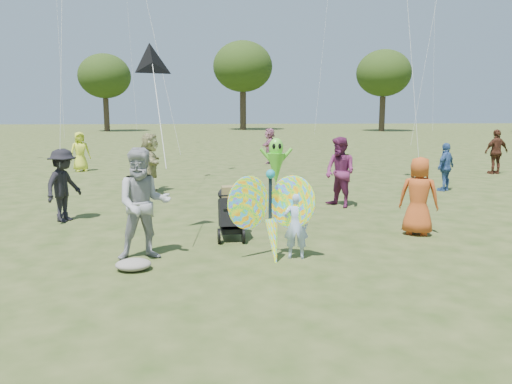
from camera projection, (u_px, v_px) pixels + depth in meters
ground at (275, 276)px, 7.93m from camera, size 160.00×160.00×0.00m
child_girl at (296, 225)px, 8.75m from camera, size 0.47×0.34×1.20m
adult_man at (143, 204)px, 8.66m from camera, size 1.09×0.92×1.97m
grey_bag at (133, 265)px, 8.18m from camera, size 0.59×0.48×0.19m
crowd_a at (419, 196)px, 10.38m from camera, size 0.95×0.82×1.65m
crowd_b at (63, 185)px, 11.62m from camera, size 1.00×1.26×1.71m
crowd_c at (446, 167)px, 15.97m from camera, size 0.95×0.86×1.55m
crowd_d at (150, 163)px, 15.64m from camera, size 0.75×1.79×1.87m
crowd_e at (340, 172)px, 13.32m from camera, size 1.09×1.16×1.89m
crowd_g at (80, 152)px, 20.98m from camera, size 0.96×0.84×1.66m
crowd_h at (496, 152)px, 20.09m from camera, size 1.12×0.63×1.80m
crowd_j at (270, 146)px, 24.07m from camera, size 0.85×1.65×1.71m
jogging_stroller at (231, 209)px, 10.12m from camera, size 0.55×1.07×1.09m
butterfly_kite at (271, 215)px, 8.63m from camera, size 1.74×0.75×1.79m
delta_kite_rig at (152, 63)px, 9.62m from camera, size 0.89×1.62×2.32m
alien_kite at (276, 163)px, 15.30m from camera, size 1.12×0.69×1.74m
tree_line at (263, 67)px, 51.31m from camera, size 91.78×33.60×10.79m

